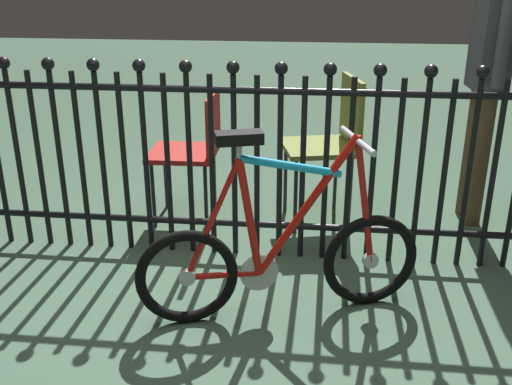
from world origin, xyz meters
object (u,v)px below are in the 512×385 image
object	(u,v)px
chair_olive	(332,135)
chair_red	(195,144)
person_visitor	(489,61)
bicycle	(281,255)

from	to	relation	value
chair_olive	chair_red	world-z (taller)	chair_olive
chair_red	person_visitor	bearing A→B (deg)	6.21
chair_olive	person_visitor	bearing A→B (deg)	7.31
bicycle	chair_olive	world-z (taller)	chair_olive
bicycle	person_visitor	size ratio (longest dim) A/B	0.77
chair_red	bicycle	bearing A→B (deg)	-59.57
chair_red	person_visitor	world-z (taller)	person_visitor
person_visitor	bicycle	bearing A→B (deg)	-132.50
chair_red	chair_olive	bearing A→B (deg)	5.02
bicycle	chair_red	distance (m)	1.22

